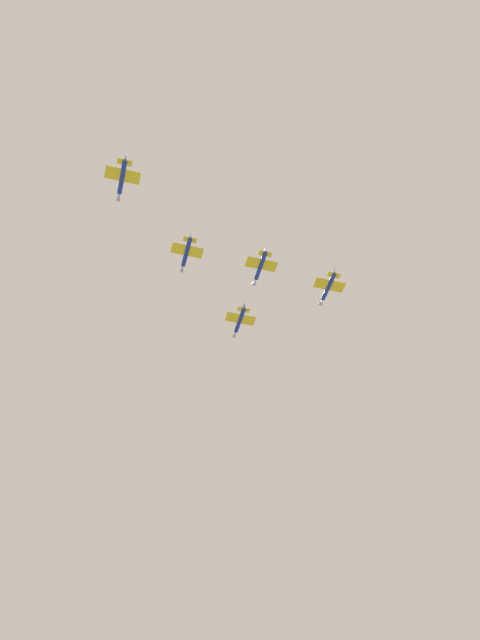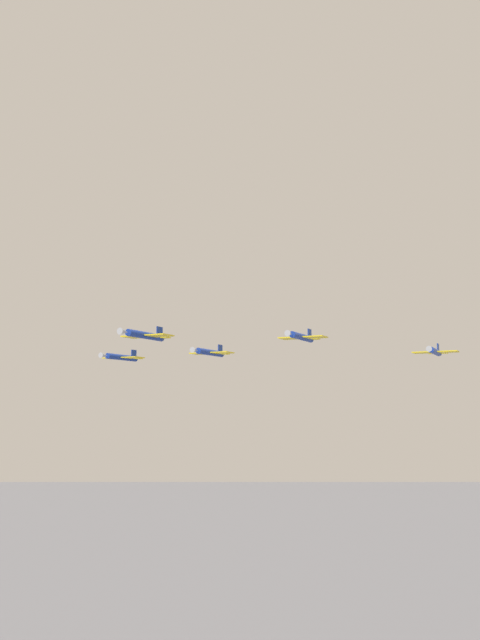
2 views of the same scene
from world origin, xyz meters
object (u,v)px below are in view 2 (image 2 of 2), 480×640
jet_starboard_inner (121,357)px  jet_starboard_outer (435,351)px  jet_port_outer (210,352)px  jet_port_inner (301,337)px  jet_lead (145,335)px

jet_starboard_inner → jet_starboard_outer: bearing=-161.6°
jet_starboard_inner → jet_port_outer: jet_port_outer is taller
jet_port_inner → jet_starboard_inner: bearing=0.0°
jet_lead → jet_port_inner: (0.44, 25.12, 0.63)m
jet_port_outer → jet_starboard_outer: jet_starboard_outer is taller
jet_starboard_inner → jet_starboard_outer: (26.01, 49.79, 0.43)m
jet_starboard_inner → jet_starboard_outer: size_ratio=1.00×
jet_lead → jet_starboard_inner: jet_lead is taller
jet_port_inner → jet_port_outer: size_ratio=1.00×
jet_port_inner → jet_starboard_outer: jet_port_inner is taller
jet_starboard_inner → jet_port_outer: 17.86m
jet_port_inner → jet_port_outer: jet_port_inner is taller
jet_port_inner → jet_starboard_outer: (0.44, 25.12, -1.66)m
jet_lead → jet_starboard_outer: (0.89, 50.24, -1.04)m
jet_lead → jet_port_inner: 25.13m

